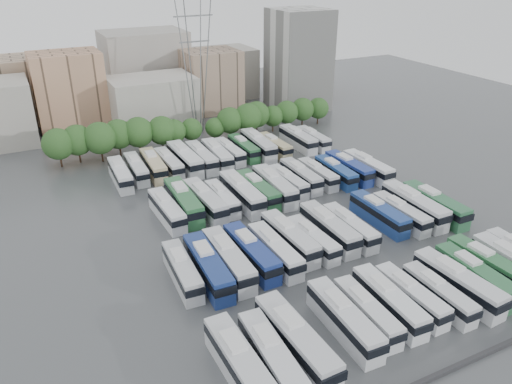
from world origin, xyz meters
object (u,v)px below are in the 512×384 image
bus_r2_s13 (368,167)px  bus_r1_s8 (350,227)px  bus_r1_s0 (182,270)px  bus_r3_s8 (244,148)px  bus_r0_s9 (458,283)px  bus_r2_s1 (167,210)px  bus_r2_s3 (205,201)px  bus_r1_s10 (379,213)px  bus_r3_s2 (153,165)px  bus_r3_s10 (274,146)px  bus_r0_s6 (389,301)px  bus_r2_s11 (336,172)px  bus_r2_s6 (258,190)px  bus_r3_s4 (185,159)px  bus_r2_s8 (288,181)px  bus_r1_s3 (251,252)px  bus_r0_s7 (411,295)px  bus_r2_s10 (318,174)px  bus_r2_s2 (183,201)px  electricity_pylon (195,53)px  bus_r1_s2 (228,259)px  bus_r3_s3 (169,163)px  bus_r1_s5 (290,238)px  bus_r0_s1 (272,358)px  bus_r0_s11 (488,266)px  bus_r3_s9 (258,144)px  bus_r0_s5 (367,312)px  bus_r0_s8 (439,294)px  bus_r3_s7 (229,151)px  bus_r1_s7 (329,228)px  bus_r1_s1 (208,267)px  bus_r2_s9 (301,176)px  bus_r3_s1 (136,168)px  bus_r1_s13 (435,204)px  bus_r3_s5 (201,157)px  bus_r3_s12 (298,139)px  bus_r1_s11 (401,213)px  bus_r2_s4 (222,198)px  apartment_tower (299,60)px  bus_r0_s4 (344,319)px  bus_r2_s7 (275,186)px  bus_r1_s12 (414,205)px  bus_r2_s12 (349,168)px  bus_r3_s13 (313,138)px  bus_r3_s6 (217,155)px  bus_r1_s6 (313,239)px  bus_r3_s0 (120,174)px

bus_r2_s13 → bus_r1_s8: bearing=-135.3°
bus_r1_s0 → bus_r3_s8: 45.57m
bus_r0_s9 → bus_r2_s1: (-26.37, 35.13, -0.12)m
bus_r2_s3 → bus_r1_s10: bearing=-37.5°
bus_r3_s2 → bus_r3_s10: size_ratio=1.11×
bus_r0_s6 → bus_r2_s11: 38.64m
bus_r2_s6 → bus_r3_s4: size_ratio=0.91×
bus_r2_s8 → bus_r1_s3: bearing=-133.4°
bus_r0_s7 → bus_r2_s10: 37.33m
bus_r3_s2 → bus_r2_s2: bearing=-87.7°
bus_r1_s10 → bus_r2_s1: (-29.53, 16.07, -0.02)m
bus_r2_s8 → bus_r1_s10: bearing=-71.0°
bus_r2_s3 → electricity_pylon: bearing=68.4°
bus_r0_s9 → bus_r1_s10: bearing=77.6°
bus_r1_s2 → bus_r3_s3: 36.69m
bus_r1_s5 → bus_r1_s10: size_ratio=1.05×
bus_r0_s1 → bus_r3_s8: (23.21, 56.07, -0.12)m
electricity_pylon → bus_r0_s11: 75.96m
bus_r3_s9 → bus_r0_s5: bearing=-101.1°
bus_r2_s2 → bus_r0_s8: bearing=-60.0°
bus_r0_s5 → bus_r3_s7: bearing=85.7°
bus_r1_s7 → bus_r2_s1: bearing=140.5°
bus_r0_s9 → bus_r3_s7: bearing=94.2°
bus_r1_s1 → bus_r2_s9: bearing=40.1°
bus_r3_s1 → bus_r1_s0: bearing=-93.5°
bus_r1_s13 → bus_r1_s8: bearing=179.0°
bus_r1_s1 → bus_r3_s5: bearing=72.9°
bus_r3_s8 → bus_r3_s12: bearing=-2.3°
bus_r1_s11 → bus_r2_s4: (-23.14, 17.61, -0.09)m
apartment_tower → bus_r0_s4: apartment_tower is taller
bus_r0_s5 → bus_r1_s1: (-13.14, 16.20, 0.33)m
bus_r1_s0 → bus_r2_s7: bearing=39.8°
bus_r1_s12 → bus_r3_s5: (-23.20, 35.36, -0.13)m
bus_r1_s8 → bus_r3_s7: 37.20m
bus_r0_s5 → bus_r3_s10: bus_r3_s10 is taller
bus_r0_s9 → bus_r2_s1: bus_r0_s9 is taller
bus_r1_s11 → bus_r1_s12: 3.46m
electricity_pylon → bus_r2_s11: (13.03, -38.05, -16.88)m
bus_r2_s7 → bus_r2_s12: (16.73, 1.16, -0.12)m
bus_r2_s4 → bus_r3_s5: bearing=80.1°
bus_r1_s8 → bus_r3_s7: bearing=95.5°
bus_r2_s11 → bus_r2_s2: bearing=-179.1°
bus_r2_s10 → bus_r2_s12: bearing=-5.6°
bus_r3_s13 → bus_r3_s6: bearing=-179.0°
bus_r1_s6 → bus_r2_s9: bus_r2_s9 is taller
bus_r1_s7 → bus_r1_s8: 3.28m
bus_r0_s11 → bus_r3_s4: bus_r3_s4 is taller
bus_r3_s8 → bus_r3_s10: size_ratio=1.01×
bus_r0_s5 → bus_r3_s0: 54.47m
bus_r2_s11 → bus_r2_s3: bearing=-176.6°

